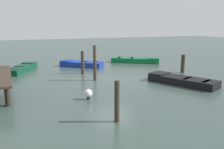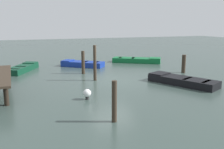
# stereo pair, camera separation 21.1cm
# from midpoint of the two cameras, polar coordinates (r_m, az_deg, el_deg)

# --- Properties ---
(ground_plane) EXTENTS (80.00, 80.00, 0.00)m
(ground_plane) POSITION_cam_midpoint_polar(r_m,az_deg,el_deg) (15.32, 0.40, -1.28)
(ground_plane) COLOR #33423D
(rowboat_black) EXTENTS (4.03, 2.77, 0.46)m
(rowboat_black) POSITION_cam_midpoint_polar(r_m,az_deg,el_deg) (14.82, 15.83, -1.32)
(rowboat_black) COLOR black
(rowboat_black) RESTS_ON ground_plane
(rowboat_green) EXTENTS (3.21, 4.06, 0.46)m
(rowboat_green) POSITION_cam_midpoint_polar(r_m,az_deg,el_deg) (22.14, 5.89, 3.25)
(rowboat_green) COLOR #0F602D
(rowboat_green) RESTS_ON ground_plane
(rowboat_blue) EXTENTS (2.93, 3.31, 0.46)m
(rowboat_blue) POSITION_cam_midpoint_polar(r_m,az_deg,el_deg) (20.15, -6.38, 2.41)
(rowboat_blue) COLOR navy
(rowboat_blue) RESTS_ON ground_plane
(rowboat_dark_green) EXTENTS (3.49, 2.45, 0.46)m
(rowboat_dark_green) POSITION_cam_midpoint_polar(r_m,az_deg,el_deg) (19.13, -19.16, 1.33)
(rowboat_dark_green) COLOR #0C3823
(rowboat_dark_green) RESTS_ON ground_plane
(mooring_piling_mid_right) EXTENTS (0.27, 0.27, 1.25)m
(mooring_piling_mid_right) POSITION_cam_midpoint_polar(r_m,az_deg,el_deg) (18.20, 16.13, 2.33)
(mooring_piling_mid_right) COLOR #33281E
(mooring_piling_mid_right) RESTS_ON ground_plane
(mooring_piling_near_right) EXTENTS (0.22, 0.22, 1.55)m
(mooring_piling_near_right) POSITION_cam_midpoint_polar(r_m,az_deg,el_deg) (17.22, -6.17, 2.72)
(mooring_piling_near_right) COLOR #33281E
(mooring_piling_near_right) RESTS_ON ground_plane
(mooring_piling_near_left) EXTENTS (0.18, 0.18, 1.48)m
(mooring_piling_near_left) POSITION_cam_midpoint_polar(r_m,az_deg,el_deg) (8.82, 1.21, -6.09)
(mooring_piling_near_left) COLOR #33281E
(mooring_piling_near_left) RESTS_ON ground_plane
(mooring_piling_mid_left) EXTENTS (0.19, 0.19, 2.12)m
(mooring_piling_mid_left) POSITION_cam_midpoint_polar(r_m,az_deg,el_deg) (15.09, -3.48, 2.59)
(mooring_piling_mid_left) COLOR #33281E
(mooring_piling_mid_left) RESTS_ON ground_plane
(marker_buoy) EXTENTS (0.36, 0.36, 0.48)m
(marker_buoy) POSITION_cam_midpoint_polar(r_m,az_deg,el_deg) (11.51, -5.09, -4.24)
(marker_buoy) COLOR #262626
(marker_buoy) RESTS_ON ground_plane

